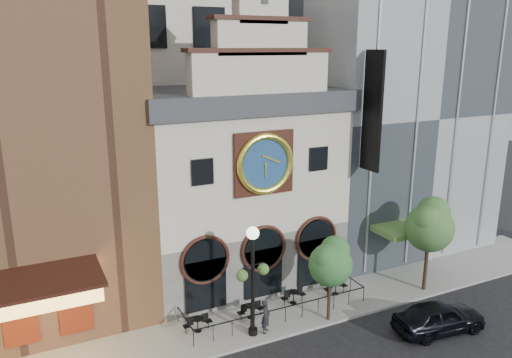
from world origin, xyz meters
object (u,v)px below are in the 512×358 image
Objects in this scene: car_right at (439,317)px; lamppost at (253,269)px; bistro_0 at (198,323)px; bistro_3 at (336,287)px; tree_right at (430,224)px; tree_left at (331,261)px; bistro_1 at (251,310)px; bistro_2 at (293,296)px; pedestrian at (266,316)px.

lamppost is at bearing 73.82° from car_right.
bistro_0 and bistro_3 have the same top height.
tree_right is at bearing -28.35° from car_right.
car_right is (2.71, -5.63, 0.24)m from bistro_3.
lamppost is at bearing 174.07° from tree_left.
car_right reaches higher than bistro_1.
lamppost is 11.85m from tree_right.
bistro_2 is 0.27× the size of tree_right.
bistro_0 is 0.33× the size of tree_left.
bistro_0 is 0.86× the size of pedestrian.
tree_left is at bearing -176.93° from tree_right.
bistro_3 is 6.05m from pedestrian.
car_right is 10.38m from lamppost.
pedestrian is at bearing -27.21° from bistro_0.
lamppost reaches higher than tree_left.
bistro_1 is 0.26× the size of lamppost.
bistro_1 is at bearing 44.16° from pedestrian.
tree_right reaches higher than bistro_1.
pedestrian is at bearing -17.82° from lamppost.
bistro_3 is (5.83, 0.22, 0.00)m from bistro_1.
bistro_1 is 3.65m from lamppost.
bistro_0 is at bearing 103.80° from pedestrian.
bistro_1 is 10.12m from car_right.
tree_right is (5.40, -1.82, 3.83)m from bistro_3.
bistro_3 is (8.95, 0.21, 0.00)m from bistro_0.
tree_left is (6.96, -2.00, 3.01)m from bistro_0.
bistro_2 is at bearing 3.46° from bistro_0.
bistro_0 is at bearing -178.65° from bistro_3.
lamppost is (-9.15, 3.88, 3.01)m from car_right.
bistro_3 is at bearing 2.12° from bistro_1.
bistro_2 is 0.86× the size of pedestrian.
tree_left is at bearing -69.42° from bistro_2.
bistro_2 is 0.33× the size of tree_left.
pedestrian reaches higher than bistro_0.
tree_right is (11.84, -0.06, 0.58)m from lamppost.
bistro_0 is 3.64m from pedestrian.
lamppost reaches higher than pedestrian.
bistro_1 and bistro_3 have the same top height.
bistro_0 is at bearing 139.81° from lamppost.
bistro_3 is 6.86m from tree_right.
tree_left is (3.75, -0.35, 2.56)m from pedestrian.
pedestrian is at bearing -179.76° from tree_right.
bistro_0 is at bearing 173.62° from tree_right.
pedestrian is (3.21, -1.65, 0.46)m from bistro_0.
bistro_2 is at bearing -13.78° from pedestrian.
bistro_0 is at bearing 163.96° from tree_left.
bistro_1 is at bearing -0.08° from bistro_0.
tree_right reaches higher than bistro_2.
tree_right is (2.69, 3.82, 3.59)m from car_right.
tree_left reaches higher than bistro_3.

